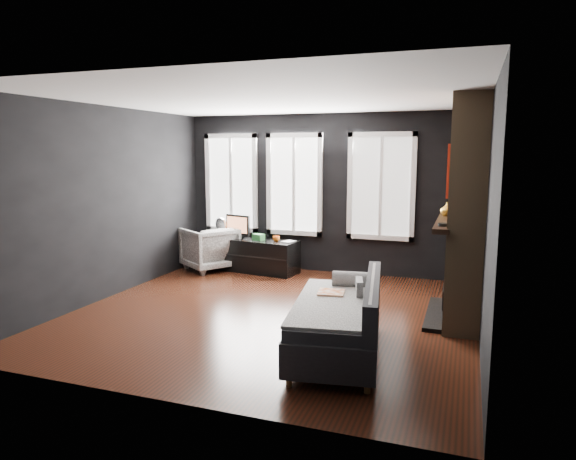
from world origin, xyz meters
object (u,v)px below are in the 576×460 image
(monitor, at_px, (238,225))
(sofa, at_px, (337,316))
(book, at_px, (285,235))
(mantel_vase, at_px, (447,209))
(mug, at_px, (276,238))
(media_console, at_px, (252,255))
(armchair, at_px, (210,246))

(monitor, bearing_deg, sofa, -35.52)
(book, xyz_separation_m, mantel_vase, (2.63, -1.01, 0.64))
(mug, distance_m, mantel_vase, 3.01)
(monitor, height_order, mantel_vase, mantel_vase)
(mug, relative_size, mantel_vase, 0.66)
(media_console, height_order, monitor, monitor)
(monitor, distance_m, mantel_vase, 3.76)
(armchair, bearing_deg, book, 128.94)
(book, relative_size, mantel_vase, 1.22)
(monitor, relative_size, book, 2.33)
(book, bearing_deg, mantel_vase, -21.02)
(armchair, relative_size, monitor, 1.63)
(mug, distance_m, book, 0.15)
(sofa, distance_m, mantel_vase, 2.45)
(sofa, height_order, mantel_vase, mantel_vase)
(media_console, distance_m, monitor, 0.60)
(sofa, bearing_deg, media_console, 117.76)
(armchair, height_order, mantel_vase, mantel_vase)
(monitor, bearing_deg, mantel_vase, -2.22)
(media_console, bearing_deg, book, 4.34)
(book, distance_m, mantel_vase, 2.89)
(media_console, distance_m, mantel_vase, 3.57)
(armchair, bearing_deg, mantel_vase, 111.64)
(sofa, height_order, media_console, sofa)
(armchair, relative_size, mug, 6.99)
(sofa, relative_size, armchair, 2.22)
(sofa, xyz_separation_m, armchair, (-3.05, 2.97, 0.02))
(media_console, bearing_deg, armchair, -160.72)
(armchair, distance_m, mantel_vase, 4.20)
(media_console, bearing_deg, mantel_vase, -9.94)
(media_console, bearing_deg, sofa, -45.60)
(monitor, bearing_deg, mug, 4.43)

